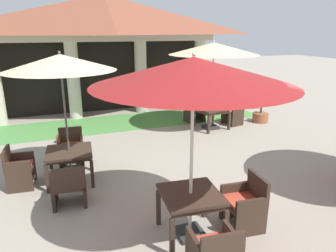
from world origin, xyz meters
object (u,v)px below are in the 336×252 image
Objects in this scene: patio_table_near_foreground at (69,155)px; patio_umbrella_near_foreground at (60,64)px; patio_chair_near_foreground_west at (19,168)px; patio_chair_mid_right_north at (194,110)px; patio_umbrella_mid_right at (214,49)px; patio_chair_near_foreground_north at (71,147)px; patio_table_mid_left at (191,199)px; patio_chair_mid_left_east at (245,204)px; patio_table_mid_right at (211,111)px; patio_chair_mid_right_east at (233,113)px; patio_umbrella_mid_left at (194,72)px; potted_palm_right_edge at (261,114)px; patio_chair_near_foreground_south at (69,186)px; terracotta_urn at (62,138)px.

patio_umbrella_near_foreground reaches higher than patio_table_near_foreground.
patio_umbrella_near_foreground is 2.37m from patio_chair_near_foreground_west.
patio_umbrella_mid_right is at bearing 90.00° from patio_chair_mid_right_north.
patio_umbrella_mid_right is 3.25× the size of patio_chair_mid_right_north.
patio_umbrella_mid_right is at bearing -158.58° from patio_chair_near_foreground_north.
patio_chair_mid_left_east reaches higher than patio_table_mid_left.
patio_umbrella_near_foreground is 5.62m from patio_table_mid_right.
patio_table_mid_left is 6.60m from patio_chair_mid_right_east.
patio_umbrella_near_foreground is 3.19× the size of patio_chair_near_foreground_west.
patio_umbrella_mid_left is 7.60m from potted_palm_right_edge.
patio_umbrella_near_foreground reaches higher than patio_chair_near_foreground_west.
patio_umbrella_mid_left is at bearing -37.91° from patio_chair_near_foreground_south.
patio_chair_near_foreground_south reaches higher than patio_table_mid_left.
patio_umbrella_mid_left is 6.96m from patio_chair_mid_right_east.
patio_chair_mid_right_north is at bearing 63.78° from patio_table_mid_left.
patio_chair_mid_left_east is at bearing 57.23° from patio_chair_near_foreground_west.
patio_umbrella_near_foreground is at bearing 90.00° from patio_chair_near_foreground_south.
patio_umbrella_near_foreground is 3.13× the size of patio_chair_mid_left_east.
patio_umbrella_near_foreground is 2.39m from patio_chair_near_foreground_south.
patio_chair_near_foreground_south is 0.29× the size of patio_umbrella_mid_right.
potted_palm_right_edge is at bearing 0.91° from patio_umbrella_mid_right.
patio_umbrella_mid_left reaches higher than patio_table_mid_right.
terracotta_urn is at bearing 31.59° from patio_chair_mid_left_east.
patio_chair_mid_left_east is at bearing -47.09° from patio_table_near_foreground.
patio_chair_near_foreground_west reaches higher than patio_table_mid_left.
patio_chair_near_foreground_west is 3.86m from patio_table_mid_left.
patio_umbrella_mid_right is 5.39m from terracotta_urn.
patio_table_near_foreground is 1.18× the size of patio_chair_mid_right_north.
patio_chair_near_foreground_west is at bearing 57.15° from patio_chair_mid_left_east.
patio_umbrella_mid_left is 2.42m from patio_chair_mid_left_east.
patio_chair_near_foreground_north is at bearing 38.79° from patio_chair_mid_left_east.
patio_umbrella_near_foreground reaches higher than patio_table_mid_left.
terracotta_urn is (-1.67, 5.35, -0.50)m from patio_table_mid_left.
patio_umbrella_mid_right is 2.42m from patio_chair_mid_right_east.
patio_umbrella_mid_right is at bearing 90.00° from patio_chair_mid_right_east.
patio_chair_mid_left_east is (0.97, -0.10, -2.21)m from patio_umbrella_mid_left.
patio_table_near_foreground is at bearing 126.87° from patio_umbrella_near_foreground.
patio_chair_mid_right_north is 2.41m from potted_palm_right_edge.
patio_chair_near_foreground_south is 7.69m from potted_palm_right_edge.
patio_chair_mid_right_east reaches higher than patio_table_near_foreground.
patio_table_mid_right is 0.94× the size of potted_palm_right_edge.
patio_chair_mid_left_east is 1.01× the size of patio_chair_mid_right_north.
patio_chair_near_foreground_north is 5.30m from patio_umbrella_mid_right.
patio_table_near_foreground is 0.93× the size of potted_palm_right_edge.
patio_table_mid_left is at bearing 54.32° from patio_chair_mid_right_north.
potted_palm_right_edge reaches higher than patio_chair_near_foreground_west.
patio_umbrella_mid_left is at bearing -58.86° from patio_umbrella_near_foreground.
patio_chair_mid_left_east is 6.13m from patio_chair_mid_right_east.
patio_table_near_foreground is 0.37× the size of patio_umbrella_near_foreground.
patio_chair_mid_right_east is (5.71, 2.49, -0.21)m from patio_table_near_foreground.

